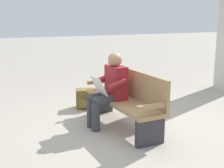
# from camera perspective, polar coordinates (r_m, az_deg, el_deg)

# --- Properties ---
(ground_plane) EXTENTS (40.00, 40.00, 0.00)m
(ground_plane) POSITION_cam_1_polar(r_m,az_deg,el_deg) (4.98, 1.85, -7.86)
(ground_plane) COLOR #A89E8E
(bench_near) EXTENTS (1.83, 0.59, 0.90)m
(bench_near) POSITION_cam_1_polar(r_m,az_deg,el_deg) (4.87, 2.63, -2.66)
(bench_near) COLOR #9E7A51
(bench_near) RESTS_ON ground
(person_seated) EXTENTS (0.59, 0.59, 1.18)m
(person_seated) POSITION_cam_1_polar(r_m,az_deg,el_deg) (4.82, -0.43, -0.73)
(person_seated) COLOR maroon
(person_seated) RESTS_ON ground
(backpack) EXTENTS (0.36, 0.40, 0.36)m
(backpack) POSITION_cam_1_polar(r_m,az_deg,el_deg) (5.90, -5.01, -2.73)
(backpack) COLOR brown
(backpack) RESTS_ON ground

